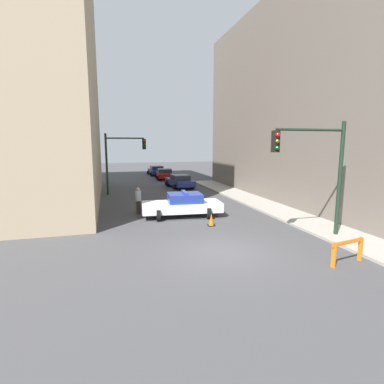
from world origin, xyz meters
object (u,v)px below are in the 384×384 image
pedestrian_crossing (138,200)px  traffic_cone (211,220)px  parked_car_near (180,181)px  barrier_mid (348,248)px  parked_car_far (156,171)px  traffic_light_far (120,155)px  parked_car_mid (165,174)px  traffic_light_near (319,162)px  police_car (182,205)px

pedestrian_crossing → traffic_cone: bearing=-84.1°
parked_car_near → barrier_mid: size_ratio=2.82×
parked_car_far → parked_car_near: bearing=-89.6°
traffic_light_far → parked_car_mid: traffic_light_far is taller
traffic_light_near → parked_car_mid: bearing=95.4°
traffic_light_far → traffic_cone: bearing=-70.5°
pedestrian_crossing → barrier_mid: bearing=-92.9°
police_car → traffic_cone: 2.66m
traffic_light_far → police_car: size_ratio=1.07×
traffic_light_near → pedestrian_crossing: traffic_light_near is taller
traffic_light_far → pedestrian_crossing: 8.32m
parked_car_far → parked_car_mid: bearing=-88.7°
traffic_light_far → parked_car_far: traffic_light_far is taller
parked_car_mid → traffic_cone: parked_car_mid is taller
parked_car_far → barrier_mid: bearing=-88.2°
traffic_light_far → parked_car_near: size_ratio=1.17×
parked_car_near → parked_car_mid: same height
parked_car_mid → pedestrian_crossing: (-4.96, -17.76, 0.19)m
parked_car_near → parked_car_mid: size_ratio=1.01×
traffic_light_near → parked_car_near: (-2.21, 17.51, -2.86)m
parked_car_mid → traffic_cone: 21.72m
traffic_light_near → police_car: traffic_light_near is taller
police_car → parked_car_mid: 19.39m
traffic_light_near → police_car: size_ratio=1.07×
police_car → pedestrian_crossing: pedestrian_crossing is taller
parked_car_far → pedestrian_crossing: (-4.74, -22.70, 0.19)m
traffic_cone → parked_car_far: bearing=87.2°
traffic_light_far → pedestrian_crossing: (0.73, -7.89, -2.54)m
traffic_light_far → traffic_cone: traffic_light_far is taller
pedestrian_crossing → police_car: bearing=-66.2°
police_car → traffic_light_near: bearing=-135.0°
parked_car_near → barrier_mid: parked_car_near is taller
police_car → traffic_cone: police_car is taller
traffic_light_near → traffic_cone: size_ratio=7.93×
barrier_mid → parked_car_near: bearing=93.9°
parked_car_mid → parked_car_far: (-0.22, 4.94, 0.00)m
parked_car_near → pedestrian_crossing: (-5.10, -10.26, 0.19)m
police_car → parked_car_near: bearing=-7.5°
traffic_light_far → pedestrian_crossing: traffic_light_far is taller
parked_car_far → barrier_mid: size_ratio=2.74×
traffic_light_near → police_car: (-4.83, 5.79, -2.81)m
traffic_light_near → parked_car_far: size_ratio=1.20×
traffic_light_far → police_car: (3.20, -9.36, -2.67)m
parked_car_near → barrier_mid: (1.37, -20.36, -0.06)m
traffic_light_near → parked_car_mid: traffic_light_near is taller
pedestrian_crossing → traffic_cone: size_ratio=2.53×
traffic_light_near → parked_car_far: (-2.56, 29.96, -2.86)m
parked_car_mid → barrier_mid: bearing=-82.4°
barrier_mid → traffic_cone: barrier_mid is taller
parked_car_near → traffic_cone: size_ratio=6.79×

